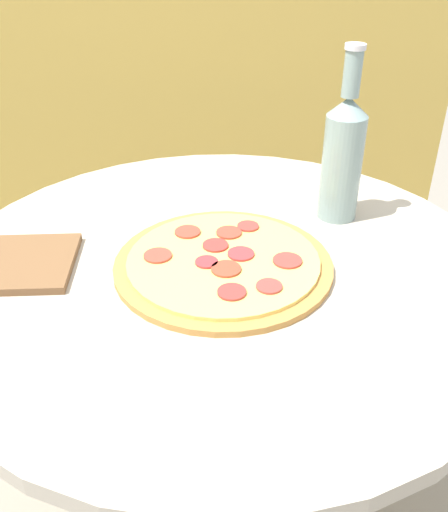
{
  "coord_description": "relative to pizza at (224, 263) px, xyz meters",
  "views": [
    {
      "loc": [
        -0.09,
        -0.72,
        1.22
      ],
      "look_at": [
        0.0,
        -0.02,
        0.78
      ],
      "focal_mm": 40.0,
      "sensor_mm": 36.0,
      "label": 1
    }
  ],
  "objects": [
    {
      "name": "table",
      "position": [
        -0.0,
        0.02,
        -0.17
      ],
      "size": [
        0.86,
        0.86,
        0.76
      ],
      "color": "#B2A893",
      "rests_on": "ground_plane"
    },
    {
      "name": "pizza",
      "position": [
        0.0,
        0.0,
        0.0
      ],
      "size": [
        0.32,
        0.32,
        0.02
      ],
      "color": "#B77F3D",
      "rests_on": "table"
    },
    {
      "name": "fence_panel",
      "position": [
        -0.0,
        0.97,
        0.01
      ],
      "size": [
        1.67,
        0.04,
        1.55
      ],
      "color": "gold",
      "rests_on": "ground_plane"
    },
    {
      "name": "beer_bottle",
      "position": [
        0.21,
        0.14,
        0.1
      ],
      "size": [
        0.07,
        0.07,
        0.29
      ],
      "color": "gray",
      "rests_on": "table"
    },
    {
      "name": "pizza_paddle",
      "position": [
        -0.32,
        0.04,
        -0.0
      ],
      "size": [
        0.28,
        0.16,
        0.02
      ],
      "rotation": [
        0.0,
        0.0,
        3.06
      ],
      "color": "brown",
      "rests_on": "table"
    }
  ]
}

